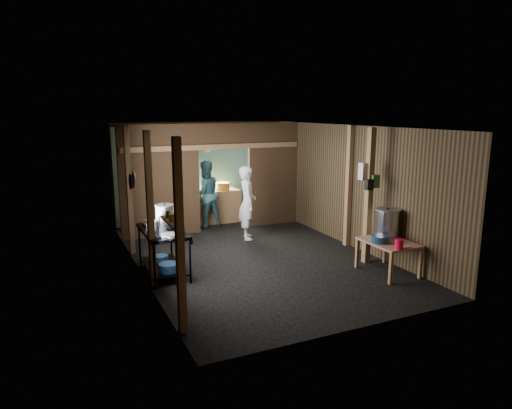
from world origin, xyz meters
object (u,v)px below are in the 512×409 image
gas_range (164,252)px  yellow_tub (223,186)px  stock_pot (387,223)px  cook (248,203)px  stove_pot_large (165,214)px  pink_bucket (399,244)px  prep_table (388,257)px

gas_range → yellow_tub: (2.37, 3.26, 0.53)m
stock_pot → cook: size_ratio=0.32×
gas_range → stove_pot_large: 0.78m
cook → pink_bucket: bearing=-144.1°
stove_pot_large → cook: 2.37m
gas_range → prep_table: gas_range is taller
prep_table → stove_pot_large: (-3.54, 2.13, 0.69)m
prep_table → stock_pot: bearing=56.6°
prep_table → stock_pot: (0.19, 0.29, 0.55)m
stove_pot_large → cook: size_ratio=0.22×
yellow_tub → gas_range: bearing=-125.9°
prep_table → stock_pot: 0.65m
prep_table → yellow_tub: yellow_tub is taller
gas_range → stove_pot_large: (0.17, 0.50, 0.58)m
prep_table → pink_bucket: bearing=-109.7°
prep_table → cook: 3.48m
gas_range → prep_table: 4.06m
prep_table → pink_bucket: size_ratio=5.84×
stove_pot_large → stock_pot: size_ratio=0.67×
stove_pot_large → pink_bucket: (3.38, -2.57, -0.31)m
prep_table → stock_pot: stock_pot is taller
stove_pot_large → stock_pot: (3.73, -1.85, -0.15)m
stove_pot_large → cook: bearing=25.3°
cook → stock_pot: bearing=-134.1°
stove_pot_large → stock_pot: bearing=-26.3°
stove_pot_large → pink_bucket: size_ratio=2.11×
gas_range → stove_pot_large: stove_pot_large is taller
stove_pot_large → gas_range: bearing=-108.8°
stock_pot → pink_bucket: size_ratio=3.16×
prep_table → gas_range: bearing=156.2°
pink_bucket → cook: bearing=109.3°
pink_bucket → yellow_tub: size_ratio=0.48×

